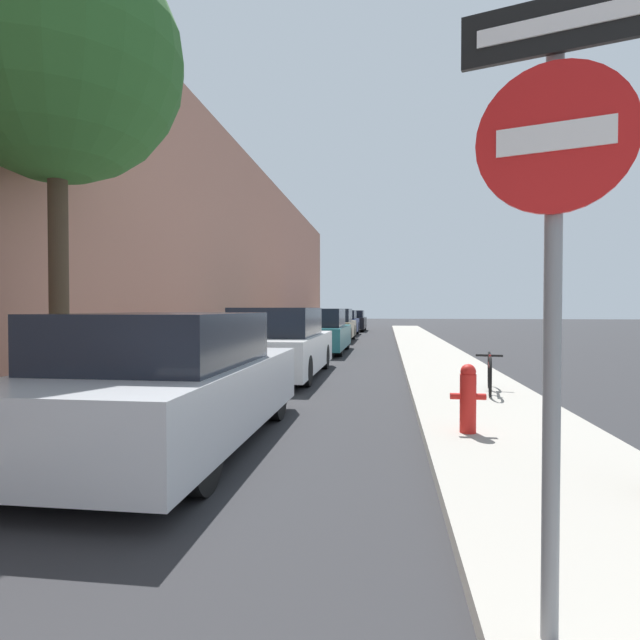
{
  "coord_description": "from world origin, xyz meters",
  "views": [
    {
      "loc": [
        1.5,
        1.25,
        1.48
      ],
      "look_at": [
        0.32,
        10.12,
        1.28
      ],
      "focal_mm": 28.45,
      "sensor_mm": 36.0,
      "label": 1
    }
  ],
  "objects_px": {
    "parked_car_white": "(280,344)",
    "fire_hydrant": "(468,397)",
    "traffic_sign_post": "(553,220)",
    "parked_car_teal": "(318,332)",
    "parked_car_silver": "(168,383)",
    "street_tree_near": "(56,57)",
    "parked_car_champagne": "(333,326)",
    "bicycle": "(490,372)",
    "parked_car_black": "(351,321)",
    "parked_car_navy": "(342,323)"
  },
  "relations": [
    {
      "from": "street_tree_near",
      "to": "bicycle",
      "type": "height_order",
      "value": "street_tree_near"
    },
    {
      "from": "parked_car_silver",
      "to": "parked_car_navy",
      "type": "height_order",
      "value": "parked_car_silver"
    },
    {
      "from": "parked_car_white",
      "to": "parked_car_navy",
      "type": "distance_m",
      "value": 17.21
    },
    {
      "from": "parked_car_teal",
      "to": "parked_car_champagne",
      "type": "xyz_separation_m",
      "value": [
        -0.12,
        6.06,
        0.0
      ]
    },
    {
      "from": "parked_car_white",
      "to": "parked_car_navy",
      "type": "bearing_deg",
      "value": 90.54
    },
    {
      "from": "parked_car_navy",
      "to": "parked_car_black",
      "type": "xyz_separation_m",
      "value": [
        0.12,
        5.28,
        -0.01
      ]
    },
    {
      "from": "parked_car_silver",
      "to": "street_tree_near",
      "type": "bearing_deg",
      "value": 149.85
    },
    {
      "from": "parked_car_navy",
      "to": "bicycle",
      "type": "bearing_deg",
      "value": -78.02
    },
    {
      "from": "parked_car_navy",
      "to": "traffic_sign_post",
      "type": "bearing_deg",
      "value": -83.07
    },
    {
      "from": "parked_car_silver",
      "to": "fire_hydrant",
      "type": "distance_m",
      "value": 3.26
    },
    {
      "from": "parked_car_silver",
      "to": "fire_hydrant",
      "type": "relative_size",
      "value": 5.83
    },
    {
      "from": "parked_car_white",
      "to": "parked_car_champagne",
      "type": "distance_m",
      "value": 12.09
    },
    {
      "from": "parked_car_champagne",
      "to": "fire_hydrant",
      "type": "distance_m",
      "value": 17.53
    },
    {
      "from": "parked_car_white",
      "to": "fire_hydrant",
      "type": "xyz_separation_m",
      "value": [
        3.21,
        -5.12,
        -0.19
      ]
    },
    {
      "from": "street_tree_near",
      "to": "traffic_sign_post",
      "type": "distance_m",
      "value": 7.31
    },
    {
      "from": "parked_car_teal",
      "to": "traffic_sign_post",
      "type": "bearing_deg",
      "value": -78.63
    },
    {
      "from": "parked_car_teal",
      "to": "parked_car_black",
      "type": "height_order",
      "value": "parked_car_teal"
    },
    {
      "from": "parked_car_navy",
      "to": "parked_car_black",
      "type": "height_order",
      "value": "parked_car_navy"
    },
    {
      "from": "parked_car_navy",
      "to": "fire_hydrant",
      "type": "distance_m",
      "value": 22.59
    },
    {
      "from": "parked_car_silver",
      "to": "parked_car_black",
      "type": "height_order",
      "value": "parked_car_silver"
    },
    {
      "from": "parked_car_teal",
      "to": "fire_hydrant",
      "type": "height_order",
      "value": "parked_car_teal"
    },
    {
      "from": "fire_hydrant",
      "to": "traffic_sign_post",
      "type": "xyz_separation_m",
      "value": [
        -0.22,
        -3.55,
        1.33
      ]
    },
    {
      "from": "parked_car_white",
      "to": "parked_car_champagne",
      "type": "xyz_separation_m",
      "value": [
        -0.1,
        12.09,
        0.0
      ]
    },
    {
      "from": "traffic_sign_post",
      "to": "bicycle",
      "type": "bearing_deg",
      "value": 98.88
    },
    {
      "from": "parked_car_silver",
      "to": "parked_car_navy",
      "type": "xyz_separation_m",
      "value": [
        -0.16,
        22.86,
        -0.01
      ]
    },
    {
      "from": "fire_hydrant",
      "to": "bicycle",
      "type": "xyz_separation_m",
      "value": [
        0.77,
        2.81,
        -0.06
      ]
    },
    {
      "from": "parked_car_silver",
      "to": "parked_car_teal",
      "type": "distance_m",
      "value": 11.68
    },
    {
      "from": "parked_car_champagne",
      "to": "bicycle",
      "type": "distance_m",
      "value": 14.97
    },
    {
      "from": "traffic_sign_post",
      "to": "bicycle",
      "type": "height_order",
      "value": "traffic_sign_post"
    },
    {
      "from": "parked_car_black",
      "to": "traffic_sign_post",
      "type": "distance_m",
      "value": 31.34
    },
    {
      "from": "parked_car_black",
      "to": "street_tree_near",
      "type": "distance_m",
      "value": 27.32
    },
    {
      "from": "parked_car_silver",
      "to": "street_tree_near",
      "type": "height_order",
      "value": "street_tree_near"
    },
    {
      "from": "traffic_sign_post",
      "to": "bicycle",
      "type": "relative_size",
      "value": 1.7
    },
    {
      "from": "parked_car_champagne",
      "to": "parked_car_black",
      "type": "bearing_deg",
      "value": 89.68
    },
    {
      "from": "parked_car_champagne",
      "to": "parked_car_black",
      "type": "distance_m",
      "value": 10.41
    },
    {
      "from": "parked_car_champagne",
      "to": "bicycle",
      "type": "bearing_deg",
      "value": -74.19
    },
    {
      "from": "parked_car_white",
      "to": "fire_hydrant",
      "type": "height_order",
      "value": "parked_car_white"
    },
    {
      "from": "parked_car_white",
      "to": "parked_car_black",
      "type": "relative_size",
      "value": 1.15
    },
    {
      "from": "parked_car_champagne",
      "to": "parked_car_black",
      "type": "height_order",
      "value": "parked_car_champagne"
    },
    {
      "from": "parked_car_navy",
      "to": "street_tree_near",
      "type": "xyz_separation_m",
      "value": [
        -1.96,
        -21.63,
        4.21
      ]
    },
    {
      "from": "parked_car_white",
      "to": "street_tree_near",
      "type": "height_order",
      "value": "street_tree_near"
    },
    {
      "from": "fire_hydrant",
      "to": "bicycle",
      "type": "height_order",
      "value": "fire_hydrant"
    },
    {
      "from": "parked_car_white",
      "to": "parked_car_navy",
      "type": "height_order",
      "value": "parked_car_white"
    },
    {
      "from": "parked_car_black",
      "to": "traffic_sign_post",
      "type": "height_order",
      "value": "traffic_sign_post"
    },
    {
      "from": "parked_car_teal",
      "to": "bicycle",
      "type": "height_order",
      "value": "parked_car_teal"
    },
    {
      "from": "parked_car_teal",
      "to": "parked_car_silver",
      "type": "bearing_deg",
      "value": -90.16
    },
    {
      "from": "parked_car_champagne",
      "to": "traffic_sign_post",
      "type": "relative_size",
      "value": 1.67
    },
    {
      "from": "street_tree_near",
      "to": "parked_car_white",
      "type": "bearing_deg",
      "value": 64.35
    },
    {
      "from": "parked_car_teal",
      "to": "bicycle",
      "type": "bearing_deg",
      "value": -64.64
    },
    {
      "from": "parked_car_black",
      "to": "fire_hydrant",
      "type": "relative_size",
      "value": 5.32
    }
  ]
}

